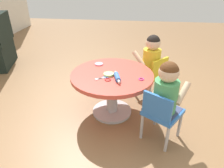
# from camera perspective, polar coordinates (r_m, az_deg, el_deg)

# --- Properties ---
(ground_plane) EXTENTS (10.00, 10.00, 0.00)m
(ground_plane) POSITION_cam_1_polar(r_m,az_deg,el_deg) (2.36, -0.00, -7.83)
(ground_plane) COLOR olive
(craft_table) EXTENTS (0.86, 0.86, 0.49)m
(craft_table) POSITION_cam_1_polar(r_m,az_deg,el_deg) (2.16, -0.00, 0.04)
(craft_table) COLOR silver
(craft_table) RESTS_ON ground
(child_chair_left) EXTENTS (0.42, 0.42, 0.54)m
(child_chair_left) POSITION_cam_1_polar(r_m,az_deg,el_deg) (1.89, 13.62, -7.91)
(child_chair_left) COLOR #B7B7BC
(child_chair_left) RESTS_ON ground
(seated_child_left) EXTENTS (0.44, 0.42, 0.51)m
(seated_child_left) POSITION_cam_1_polar(r_m,az_deg,el_deg) (1.80, 15.05, -1.52)
(seated_child_left) COLOR #3F4772
(seated_child_left) RESTS_ON ground
(child_chair_right) EXTENTS (0.42, 0.42, 0.54)m
(child_chair_right) POSITION_cam_1_polar(r_m,az_deg,el_deg) (2.56, 11.22, 2.67)
(child_chair_right) COLOR #B7B7BC
(child_chair_right) RESTS_ON ground
(seated_child_right) EXTENTS (0.43, 0.44, 0.51)m
(seated_child_right) POSITION_cam_1_polar(r_m,az_deg,el_deg) (2.49, 11.02, 7.67)
(seated_child_right) COLOR #3F4772
(seated_child_right) RESTS_ON ground
(rolling_pin) EXTENTS (0.23, 0.08, 0.05)m
(rolling_pin) POSITION_cam_1_polar(r_m,az_deg,el_deg) (1.98, 1.47, 2.00)
(rolling_pin) COLOR #3F72CC
(rolling_pin) RESTS_ON craft_table
(craft_scissors) EXTENTS (0.12, 0.14, 0.01)m
(craft_scissors) POSITION_cam_1_polar(r_m,az_deg,el_deg) (2.02, -2.47, 1.75)
(craft_scissors) COLOR silver
(craft_scissors) RESTS_ON craft_table
(playdough_blob_0) EXTENTS (0.11, 0.11, 0.02)m
(playdough_blob_0) POSITION_cam_1_polar(r_m,az_deg,el_deg) (2.07, -0.95, 2.74)
(playdough_blob_0) COLOR #B2E58C
(playdough_blob_0) RESTS_ON craft_table
(playdough_blob_1) EXTENTS (0.09, 0.09, 0.01)m
(playdough_blob_1) POSITION_cam_1_polar(r_m,az_deg,el_deg) (2.32, -3.71, 5.62)
(playdough_blob_1) COLOR pink
(playdough_blob_1) RESTS_ON craft_table
(cookie_cutter_0) EXTENTS (0.06, 0.06, 0.01)m
(cookie_cutter_0) POSITION_cam_1_polar(r_m,az_deg,el_deg) (1.98, -1.19, 1.25)
(cookie_cutter_0) COLOR red
(cookie_cutter_0) RESTS_ON craft_table
(cookie_cutter_1) EXTENTS (0.05, 0.05, 0.01)m
(cookie_cutter_1) POSITION_cam_1_polar(r_m,az_deg,el_deg) (2.01, 8.23, 1.38)
(cookie_cutter_1) COLOR #D83FA5
(cookie_cutter_1) RESTS_ON craft_table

